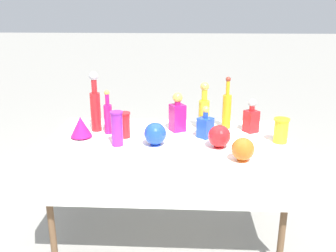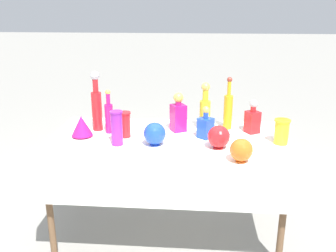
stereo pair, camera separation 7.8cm
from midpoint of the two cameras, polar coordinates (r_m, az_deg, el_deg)
name	(u,v)px [view 2 (the right image)]	position (r m, az deg, el deg)	size (l,w,h in m)	color
ground_plane	(168,232)	(3.00, 0.77, -15.83)	(40.00, 40.00, 0.00)	gray
display_table	(168,149)	(2.64, 0.79, -3.51)	(1.71, 0.96, 0.76)	white
tall_bottle_0	(205,110)	(2.81, 6.45, 2.42)	(0.08, 0.08, 0.37)	yellow
tall_bottle_1	(97,105)	(2.83, -10.05, 3.21)	(0.08, 0.08, 0.45)	red
tall_bottle_2	(228,109)	(2.88, 9.92, 2.53)	(0.07, 0.07, 0.40)	orange
tall_bottle_3	(109,116)	(2.78, -8.19, 1.58)	(0.06, 0.06, 0.33)	#C61972
square_decanter_0	(253,119)	(2.83, 13.53, 1.02)	(0.12, 0.12, 0.25)	red
square_decanter_1	(178,114)	(2.79, 2.37, 1.80)	(0.13, 0.13, 0.29)	#C61972
square_decanter_2	(206,126)	(2.67, 6.58, 0.04)	(0.13, 0.13, 0.23)	blue
slender_vase_0	(117,127)	(2.53, -6.95, -0.18)	(0.09, 0.09, 0.24)	purple
slender_vase_1	(125,124)	(2.68, -5.80, 0.35)	(0.09, 0.09, 0.18)	red
slender_vase_2	(282,131)	(2.66, 17.74, -0.70)	(0.11, 0.11, 0.17)	yellow
fluted_vase_0	(82,126)	(2.74, -12.23, 0.02)	(0.15, 0.15, 0.16)	#C61972
round_bowl_0	(241,150)	(2.30, 12.07, -3.62)	(0.14, 0.14, 0.15)	orange
round_bowl_1	(219,137)	(2.49, 8.62, -1.63)	(0.15, 0.15, 0.16)	red
round_bowl_2	(155,134)	(2.51, -1.15, -1.17)	(0.15, 0.15, 0.16)	blue
price_tag_left	(74,156)	(2.39, -13.22, -4.44)	(0.06, 0.01, 0.03)	white
price_tag_center	(182,160)	(2.26, 3.16, -5.19)	(0.05, 0.01, 0.04)	white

